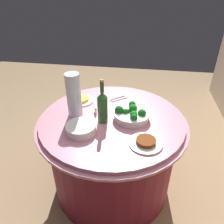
{
  "coord_description": "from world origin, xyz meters",
  "views": [
    {
      "loc": [
        1.38,
        0.21,
        1.67
      ],
      "look_at": [
        0.0,
        0.0,
        0.79
      ],
      "focal_mm": 35.09,
      "sensor_mm": 36.0,
      "label": 1
    }
  ],
  "objects": [
    {
      "name": "buffet_table",
      "position": [
        0.0,
        0.0,
        0.38
      ],
      "size": [
        1.16,
        1.16,
        0.74
      ],
      "color": "maroon",
      "rests_on": "ground_plane"
    },
    {
      "name": "label_placard_front",
      "position": [
        -0.05,
        -0.14,
        0.77
      ],
      "size": [
        0.05,
        0.03,
        0.05
      ],
      "color": "white",
      "rests_on": "buffet_table"
    },
    {
      "name": "ground_plane",
      "position": [
        0.0,
        0.0,
        0.0
      ],
      "size": [
        6.0,
        6.0,
        0.0
      ],
      "primitive_type": "plane",
      "color": "#9E7F5B"
    },
    {
      "name": "food_plate_stir_fry",
      "position": [
        0.27,
        0.26,
        0.75
      ],
      "size": [
        0.22,
        0.22,
        0.04
      ],
      "color": "white",
      "rests_on": "buffet_table"
    },
    {
      "name": "decorative_fruit_vase",
      "position": [
        -0.0,
        -0.29,
        0.89
      ],
      "size": [
        0.11,
        0.11,
        0.34
      ],
      "color": "silver",
      "rests_on": "buffet_table"
    },
    {
      "name": "broccoli_bowl",
      "position": [
        -0.0,
        0.15,
        0.78
      ],
      "size": [
        0.28,
        0.28,
        0.11
      ],
      "color": "white",
      "rests_on": "buffet_table"
    },
    {
      "name": "serving_tongs",
      "position": [
        -0.3,
        0.01,
        0.74
      ],
      "size": [
        0.13,
        0.15,
        0.01
      ],
      "color": "silver",
      "rests_on": "buffet_table"
    },
    {
      "name": "food_plate_fried_egg",
      "position": [
        -0.21,
        -0.31,
        0.75
      ],
      "size": [
        0.22,
        0.22,
        0.03
      ],
      "color": "white",
      "rests_on": "buffet_table"
    },
    {
      "name": "plate_stack",
      "position": [
        0.21,
        -0.18,
        0.77
      ],
      "size": [
        0.21,
        0.21,
        0.06
      ],
      "color": "white",
      "rests_on": "buffet_table"
    },
    {
      "name": "wine_bottle",
      "position": [
        0.06,
        -0.06,
        0.87
      ],
      "size": [
        0.07,
        0.07,
        0.34
      ],
      "color": "#224F22",
      "rests_on": "buffet_table"
    }
  ]
}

